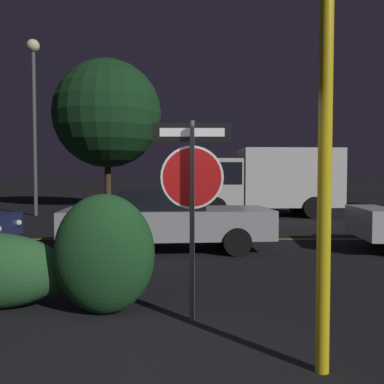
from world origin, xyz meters
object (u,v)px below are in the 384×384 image
yellow_pole_right (323,186)px  delivery_truck (257,179)px  street_lamp (32,94)px  tree_2 (106,114)px  stop_sign (191,179)px  passing_car_2 (166,220)px  hedge_bush_2 (103,254)px

yellow_pole_right → delivery_truck: yellow_pole_right is taller
street_lamp → tree_2: 4.75m
stop_sign → yellow_pole_right: (1.14, -1.32, -0.04)m
yellow_pole_right → delivery_truck: bearing=83.6°
stop_sign → delivery_truck: bearing=77.3°
yellow_pole_right → street_lamp: street_lamp is taller
yellow_pole_right → street_lamp: 16.09m
passing_car_2 → tree_2: bearing=-167.8°
tree_2 → yellow_pole_right: bearing=-73.2°
hedge_bush_2 → delivery_truck: size_ratio=0.23×
delivery_truck → stop_sign: bearing=164.9°
tree_2 → passing_car_2: bearing=-72.9°
stop_sign → street_lamp: size_ratio=0.33×
stop_sign → passing_car_2: size_ratio=0.49×
yellow_pole_right → hedge_bush_2: size_ratio=2.19×
passing_car_2 → hedge_bush_2: bearing=-11.6°
hedge_bush_2 → passing_car_2: hedge_bush_2 is taller
yellow_pole_right → tree_2: tree_2 is taller
delivery_truck → tree_2: (-6.97, 4.36, 3.24)m
tree_2 → delivery_truck: bearing=-32.0°
hedge_bush_2 → street_lamp: street_lamp is taller
passing_car_2 → delivery_truck: (3.26, 7.71, 0.81)m
street_lamp → tree_2: bearing=63.2°
hedge_bush_2 → passing_car_2: size_ratio=0.31×
yellow_pole_right → stop_sign: bearing=130.9°
stop_sign → passing_car_2: bearing=96.6°
street_lamp → tree_2: size_ratio=0.96×
stop_sign → yellow_pole_right: bearing=-49.6°
hedge_bush_2 → passing_car_2: (0.51, 4.40, -0.05)m
yellow_pole_right → delivery_truck: (1.54, 13.68, -0.13)m
stop_sign → hedge_bush_2: 1.45m
stop_sign → tree_2: 17.53m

